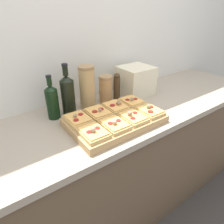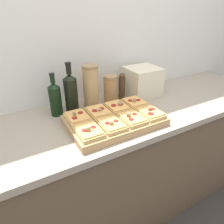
% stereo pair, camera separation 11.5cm
% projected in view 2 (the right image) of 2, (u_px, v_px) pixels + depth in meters
% --- Properties ---
extents(wall_back, '(6.00, 0.06, 2.50)m').
position_uv_depth(wall_back, '(87.00, 53.00, 1.39)').
color(wall_back, silver).
rests_on(wall_back, ground_plane).
extents(kitchen_counter, '(2.63, 0.67, 0.93)m').
position_uv_depth(kitchen_counter, '(112.00, 168.00, 1.48)').
color(kitchen_counter, brown).
rests_on(kitchen_counter, ground_plane).
extents(cutting_board, '(0.53, 0.34, 0.04)m').
position_uv_depth(cutting_board, '(115.00, 120.00, 1.15)').
color(cutting_board, tan).
rests_on(cutting_board, kitchen_counter).
extents(pizza_slice_back_left, '(0.12, 0.15, 0.05)m').
position_uv_depth(pizza_slice_back_left, '(77.00, 117.00, 1.11)').
color(pizza_slice_back_left, tan).
rests_on(pizza_slice_back_left, cutting_board).
extents(pizza_slice_back_midleft, '(0.12, 0.15, 0.05)m').
position_uv_depth(pizza_slice_back_midleft, '(98.00, 112.00, 1.16)').
color(pizza_slice_back_midleft, tan).
rests_on(pizza_slice_back_midleft, cutting_board).
extents(pizza_slice_back_midright, '(0.12, 0.15, 0.06)m').
position_uv_depth(pizza_slice_back_midright, '(117.00, 107.00, 1.22)').
color(pizza_slice_back_midright, tan).
rests_on(pizza_slice_back_midright, cutting_board).
extents(pizza_slice_back_right, '(0.12, 0.15, 0.05)m').
position_uv_depth(pizza_slice_back_right, '(134.00, 103.00, 1.27)').
color(pizza_slice_back_right, tan).
rests_on(pizza_slice_back_right, cutting_board).
extents(pizza_slice_front_left, '(0.12, 0.15, 0.06)m').
position_uv_depth(pizza_slice_front_left, '(89.00, 131.00, 0.98)').
color(pizza_slice_front_left, tan).
rests_on(pizza_slice_front_left, cutting_board).
extents(pizza_slice_front_midleft, '(0.12, 0.15, 0.05)m').
position_uv_depth(pizza_slice_front_midleft, '(112.00, 125.00, 1.04)').
color(pizza_slice_front_midleft, tan).
rests_on(pizza_slice_front_midleft, cutting_board).
extents(pizza_slice_front_midright, '(0.12, 0.15, 0.05)m').
position_uv_depth(pizza_slice_front_midright, '(132.00, 118.00, 1.09)').
color(pizza_slice_front_midright, tan).
rests_on(pizza_slice_front_midright, cutting_board).
extents(pizza_slice_front_right, '(0.12, 0.15, 0.05)m').
position_uv_depth(pizza_slice_front_right, '(150.00, 113.00, 1.15)').
color(pizza_slice_front_right, tan).
rests_on(pizza_slice_front_right, cutting_board).
extents(olive_oil_bottle, '(0.07, 0.07, 0.27)m').
position_uv_depth(olive_oil_bottle, '(55.00, 98.00, 1.20)').
color(olive_oil_bottle, black).
rests_on(olive_oil_bottle, kitchen_counter).
extents(wine_bottle, '(0.08, 0.08, 0.32)m').
position_uv_depth(wine_bottle, '(71.00, 92.00, 1.24)').
color(wine_bottle, black).
rests_on(wine_bottle, kitchen_counter).
extents(grain_jar_tall, '(0.10, 0.10, 0.28)m').
position_uv_depth(grain_jar_tall, '(91.00, 87.00, 1.29)').
color(grain_jar_tall, tan).
rests_on(grain_jar_tall, kitchen_counter).
extents(grain_jar_short, '(0.10, 0.10, 0.19)m').
position_uv_depth(grain_jar_short, '(110.00, 89.00, 1.37)').
color(grain_jar_short, '#AD7F4C').
rests_on(grain_jar_short, kitchen_counter).
extents(pepper_mill, '(0.05, 0.05, 0.19)m').
position_uv_depth(pepper_mill, '(122.00, 87.00, 1.41)').
color(pepper_mill, '#47331E').
rests_on(pepper_mill, kitchen_counter).
extents(toaster_oven, '(0.26, 0.22, 0.21)m').
position_uv_depth(toaster_oven, '(142.00, 82.00, 1.48)').
color(toaster_oven, beige).
rests_on(toaster_oven, kitchen_counter).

